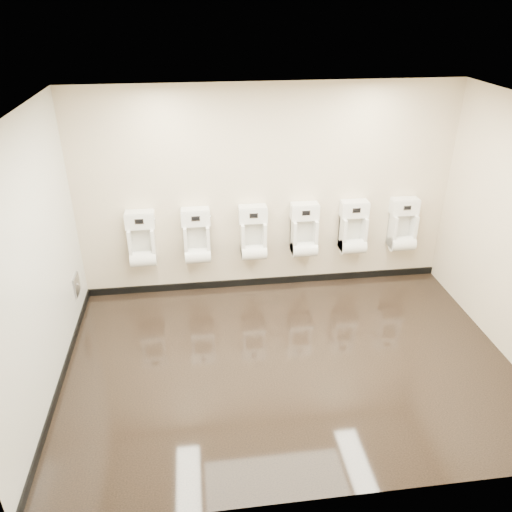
{
  "coord_description": "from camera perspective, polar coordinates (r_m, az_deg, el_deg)",
  "views": [
    {
      "loc": [
        -0.95,
        -4.38,
        3.71
      ],
      "look_at": [
        -0.31,
        0.55,
        1.1
      ],
      "focal_mm": 35.0,
      "sensor_mm": 36.0,
      "label": 1
    }
  ],
  "objects": [
    {
      "name": "urinal_2",
      "position": [
        6.7,
        -0.32,
        2.23
      ],
      "size": [
        0.39,
        0.29,
        0.72
      ],
      "color": "white",
      "rests_on": "back_wall"
    },
    {
      "name": "ceiling",
      "position": [
        4.57,
        4.88,
        16.18
      ],
      "size": [
        5.0,
        3.5,
        0.0
      ],
      "primitive_type": "cube",
      "color": "white"
    },
    {
      "name": "front_wall",
      "position": [
        3.62,
        9.74,
        -12.32
      ],
      "size": [
        5.0,
        0.02,
        2.8
      ],
      "primitive_type": "cube",
      "color": "beige",
      "rests_on": "ground"
    },
    {
      "name": "skirting_left",
      "position": [
        5.91,
        -21.31,
        -12.81
      ],
      "size": [
        0.02,
        3.5,
        0.1
      ],
      "primitive_type": "cube",
      "color": "black",
      "rests_on": "ground"
    },
    {
      "name": "urinal_0",
      "position": [
        6.7,
        -12.88,
        1.47
      ],
      "size": [
        0.39,
        0.29,
        0.72
      ],
      "color": "white",
      "rests_on": "back_wall"
    },
    {
      "name": "urinal_5",
      "position": [
        7.24,
        16.41,
        3.05
      ],
      "size": [
        0.39,
        0.29,
        0.72
      ],
      "color": "white",
      "rests_on": "back_wall"
    },
    {
      "name": "urinal_3",
      "position": [
        6.81,
        5.53,
        2.54
      ],
      "size": [
        0.39,
        0.29,
        0.72
      ],
      "color": "white",
      "rests_on": "back_wall"
    },
    {
      "name": "urinal_4",
      "position": [
        6.99,
        11.04,
        2.81
      ],
      "size": [
        0.39,
        0.29,
        0.72
      ],
      "color": "white",
      "rests_on": "back_wall"
    },
    {
      "name": "urinal_1",
      "position": [
        6.66,
        -6.77,
        1.85
      ],
      "size": [
        0.39,
        0.29,
        0.72
      ],
      "color": "white",
      "rests_on": "back_wall"
    },
    {
      "name": "skirting_back",
      "position": [
        7.19,
        1.2,
        -2.87
      ],
      "size": [
        5.0,
        0.02,
        0.1
      ],
      "primitive_type": "cube",
      "color": "black",
      "rests_on": "ground"
    },
    {
      "name": "ground",
      "position": [
        5.81,
        3.77,
        -11.97
      ],
      "size": [
        5.0,
        3.5,
        0.0
      ],
      "primitive_type": "cube",
      "color": "black",
      "rests_on": "ground"
    },
    {
      "name": "tile_overlay_left",
      "position": [
        5.19,
        -23.9,
        -1.27
      ],
      "size": [
        0.01,
        3.5,
        2.8
      ],
      "primitive_type": "cube",
      "color": "white",
      "rests_on": "ground"
    },
    {
      "name": "access_panel",
      "position": [
        6.62,
        -19.84,
        -3.11
      ],
      "size": [
        0.04,
        0.25,
        0.25
      ],
      "color": "#9E9EA3",
      "rests_on": "left_wall"
    },
    {
      "name": "left_wall",
      "position": [
        5.19,
        -23.95,
        -1.28
      ],
      "size": [
        0.02,
        3.5,
        2.8
      ],
      "primitive_type": "cube",
      "color": "beige",
      "rests_on": "ground"
    },
    {
      "name": "back_wall",
      "position": [
        6.62,
        1.29,
        7.3
      ],
      "size": [
        5.0,
        0.02,
        2.8
      ],
      "primitive_type": "cube",
      "color": "beige",
      "rests_on": "ground"
    }
  ]
}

